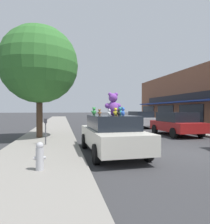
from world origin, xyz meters
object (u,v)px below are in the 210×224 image
(teddy_bear_yellow, at_px, (116,112))
(parked_car_far_center, at_px, (176,123))
(teddy_bear_white, at_px, (109,113))
(street_tree, at_px, (39,65))
(teddy_bear_orange, at_px, (117,111))
(teddy_bear_brown, at_px, (100,112))
(teddy_bear_blue, at_px, (123,112))
(teddy_bear_giant, at_px, (113,104))
(teddy_bear_cream, at_px, (116,111))
(parking_meter, at_px, (46,128))
(plush_art_car, at_px, (112,133))
(parked_car_far_right, at_px, (141,119))
(fire_hydrant, at_px, (40,156))
(teddy_bear_black, at_px, (119,112))
(teddy_bear_green, at_px, (94,111))
(teddy_bear_teal, at_px, (120,111))

(teddy_bear_yellow, height_order, parked_car_far_center, teddy_bear_yellow)
(teddy_bear_white, bearing_deg, street_tree, -119.24)
(teddy_bear_orange, height_order, street_tree, street_tree)
(teddy_bear_orange, bearing_deg, teddy_bear_brown, -70.12)
(teddy_bear_white, height_order, teddy_bear_blue, teddy_bear_blue)
(teddy_bear_giant, bearing_deg, teddy_bear_blue, 91.07)
(teddy_bear_cream, xyz_separation_m, parking_meter, (-3.30, 1.04, -0.83))
(plush_art_car, height_order, parked_car_far_right, parked_car_far_right)
(plush_art_car, distance_m, teddy_bear_yellow, 0.97)
(teddy_bear_yellow, height_order, fire_hydrant, teddy_bear_yellow)
(teddy_bear_brown, height_order, parked_car_far_center, teddy_bear_brown)
(teddy_bear_white, relative_size, parking_meter, 0.21)
(teddy_bear_cream, distance_m, parking_meter, 3.55)
(teddy_bear_black, bearing_deg, teddy_bear_blue, 58.16)
(plush_art_car, bearing_deg, teddy_bear_green, 119.34)
(teddy_bear_brown, xyz_separation_m, parked_car_far_center, (6.37, 4.04, -0.85))
(parked_car_far_center, bearing_deg, parked_car_far_right, 90.00)
(teddy_bear_brown, relative_size, teddy_bear_orange, 0.80)
(teddy_bear_blue, xyz_separation_m, teddy_bear_yellow, (-0.08, 0.73, -0.01))
(street_tree, bearing_deg, teddy_bear_orange, -46.39)
(street_tree, bearing_deg, teddy_bear_yellow, -55.30)
(teddy_bear_brown, xyz_separation_m, teddy_bear_blue, (0.54, -1.85, 0.03))
(teddy_bear_green, distance_m, teddy_bear_black, 1.57)
(teddy_bear_white, distance_m, parked_car_far_right, 13.80)
(teddy_bear_cream, height_order, teddy_bear_green, teddy_bear_green)
(plush_art_car, bearing_deg, teddy_bear_teal, 12.88)
(teddy_bear_black, bearing_deg, parking_meter, -66.11)
(teddy_bear_blue, relative_size, parking_meter, 0.27)
(teddy_bear_orange, xyz_separation_m, parked_car_far_center, (5.57, 4.12, -0.88))
(teddy_bear_cream, distance_m, street_tree, 6.13)
(teddy_bear_brown, bearing_deg, teddy_bear_blue, 102.14)
(teddy_bear_brown, relative_size, teddy_bear_teal, 0.76)
(teddy_bear_blue, distance_m, teddy_bear_black, 0.69)
(teddy_bear_blue, bearing_deg, plush_art_car, -135.14)
(teddy_bear_green, height_order, fire_hydrant, teddy_bear_green)
(teddy_bear_white, bearing_deg, parked_car_far_right, -176.11)
(teddy_bear_orange, height_order, teddy_bear_teal, teddy_bear_teal)
(parked_car_far_center, bearing_deg, teddy_bear_brown, -147.61)
(teddy_bear_orange, relative_size, teddy_bear_cream, 0.95)
(teddy_bear_blue, bearing_deg, teddy_bear_giant, -141.99)
(teddy_bear_orange, xyz_separation_m, parking_meter, (-3.25, 1.26, -0.82))
(teddy_bear_brown, height_order, teddy_bear_yellow, teddy_bear_yellow)
(plush_art_car, distance_m, parking_meter, 3.46)
(parked_car_far_right, xyz_separation_m, parking_meter, (-8.83, -9.55, 0.06))
(teddy_bear_cream, height_order, parked_car_far_center, teddy_bear_cream)
(parked_car_far_center, bearing_deg, teddy_bear_blue, -134.69)
(plush_art_car, xyz_separation_m, teddy_bear_green, (-0.59, 1.00, 0.94))
(plush_art_car, relative_size, street_tree, 0.70)
(teddy_bear_blue, distance_m, teddy_bear_yellow, 0.74)
(teddy_bear_teal, distance_m, street_tree, 6.65)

